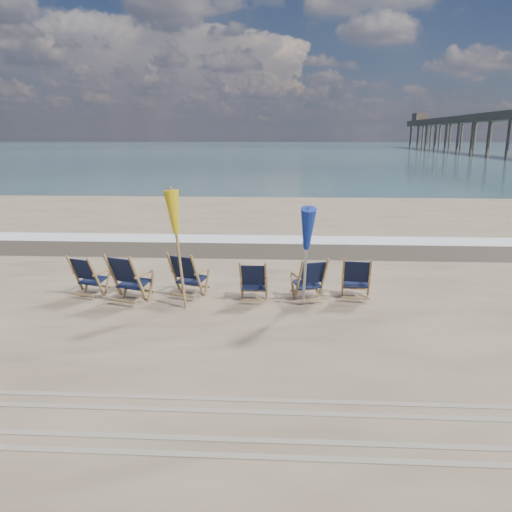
# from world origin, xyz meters

# --- Properties ---
(ocean) EXTENTS (400.00, 400.00, 0.00)m
(ocean) POSITION_xyz_m (0.00, 128.00, 0.00)
(ocean) COLOR #3C5D64
(ocean) RESTS_ON ground
(surf_foam) EXTENTS (200.00, 1.40, 0.01)m
(surf_foam) POSITION_xyz_m (0.00, 8.30, 0.00)
(surf_foam) COLOR silver
(surf_foam) RESTS_ON ground
(wet_sand_strip) EXTENTS (200.00, 2.60, 0.00)m
(wet_sand_strip) POSITION_xyz_m (0.00, 6.80, 0.00)
(wet_sand_strip) COLOR #42362A
(wet_sand_strip) RESTS_ON ground
(tire_tracks) EXTENTS (80.00, 1.30, 0.01)m
(tire_tracks) POSITION_xyz_m (0.00, -2.80, 0.01)
(tire_tracks) COLOR gray
(tire_tracks) RESTS_ON ground
(beach_chair_0) EXTENTS (0.80, 0.85, 0.96)m
(beach_chair_0) POSITION_xyz_m (-3.40, 1.79, 0.48)
(beach_chair_0) COLOR black
(beach_chair_0) RESTS_ON ground
(beach_chair_1) EXTENTS (0.93, 0.99, 1.10)m
(beach_chair_1) POSITION_xyz_m (-2.36, 1.40, 0.55)
(beach_chair_1) COLOR black
(beach_chair_1) RESTS_ON ground
(beach_chair_2) EXTENTS (0.88, 0.93, 1.04)m
(beach_chair_2) POSITION_xyz_m (-1.23, 1.85, 0.52)
(beach_chair_2) COLOR black
(beach_chair_2) RESTS_ON ground
(beach_chair_3) EXTENTS (0.61, 0.68, 0.92)m
(beach_chair_3) POSITION_xyz_m (0.23, 1.72, 0.46)
(beach_chair_3) COLOR black
(beach_chair_3) RESTS_ON ground
(beach_chair_4) EXTENTS (0.82, 0.87, 0.98)m
(beach_chair_4) POSITION_xyz_m (1.44, 1.93, 0.49)
(beach_chair_4) COLOR black
(beach_chair_4) RESTS_ON ground
(beach_chair_5) EXTENTS (0.69, 0.76, 0.97)m
(beach_chair_5) POSITION_xyz_m (2.39, 1.96, 0.49)
(beach_chair_5) COLOR black
(beach_chair_5) RESTS_ON ground
(umbrella_yellow) EXTENTS (0.30, 0.30, 2.38)m
(umbrella_yellow) POSITION_xyz_m (-1.48, 1.35, 1.84)
(umbrella_yellow) COLOR olive
(umbrella_yellow) RESTS_ON ground
(umbrella_blue) EXTENTS (0.30, 0.30, 2.17)m
(umbrella_blue) POSITION_xyz_m (1.03, 1.40, 1.65)
(umbrella_blue) COLOR #A5A5AD
(umbrella_blue) RESTS_ON ground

